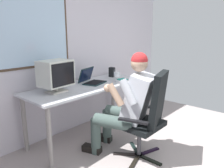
% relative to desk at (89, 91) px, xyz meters
% --- Properties ---
extents(wall_rear, '(4.44, 0.08, 2.79)m').
position_rel_desk_xyz_m(wall_rear, '(-0.03, 0.40, 0.74)').
color(wall_rear, silver).
rests_on(wall_rear, ground).
extents(desk, '(1.78, 0.68, 0.75)m').
position_rel_desk_xyz_m(desk, '(0.00, 0.00, 0.00)').
color(desk, gray).
rests_on(desk, ground).
extents(office_chair, '(0.63, 0.58, 1.04)m').
position_rel_desk_xyz_m(office_chair, '(0.04, -0.96, -0.09)').
color(office_chair, black).
rests_on(office_chair, ground).
extents(person_seated, '(0.67, 0.91, 1.25)m').
position_rel_desk_xyz_m(person_seated, '(-0.03, -0.70, -0.01)').
color(person_seated, '#41544E').
rests_on(person_seated, ground).
extents(crt_monitor, '(0.40, 0.31, 0.39)m').
position_rel_desk_xyz_m(crt_monitor, '(-0.50, 0.02, 0.32)').
color(crt_monitor, beige).
rests_on(crt_monitor, desk).
extents(laptop, '(0.39, 0.37, 0.22)m').
position_rel_desk_xyz_m(laptop, '(0.10, 0.06, 0.15)').
color(laptop, '#14292D').
rests_on(laptop, desk).
extents(wine_glass, '(0.09, 0.09, 0.14)m').
position_rel_desk_xyz_m(wine_glass, '(0.41, -0.17, 0.20)').
color(wine_glass, silver).
rests_on(wine_glass, desk).
extents(desk_speaker, '(0.08, 0.10, 0.15)m').
position_rel_desk_xyz_m(desk_speaker, '(0.63, 0.13, 0.17)').
color(desk_speaker, black).
rests_on(desk_speaker, desk).
extents(cd_case, '(0.18, 0.16, 0.01)m').
position_rel_desk_xyz_m(cd_case, '(0.58, -0.13, 0.10)').
color(cd_case, '#169581').
rests_on(cd_case, desk).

